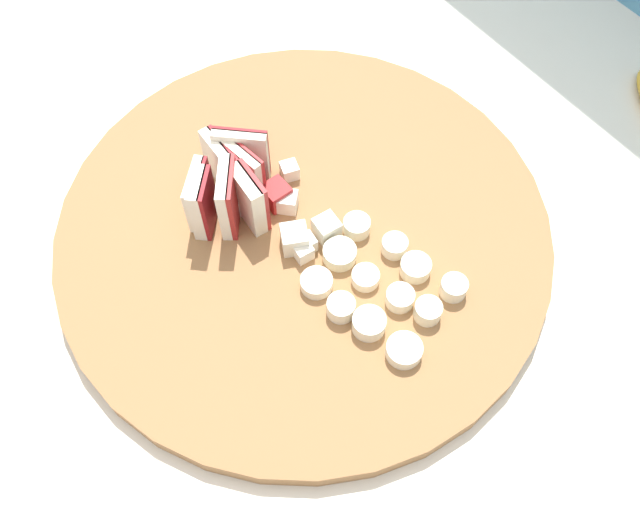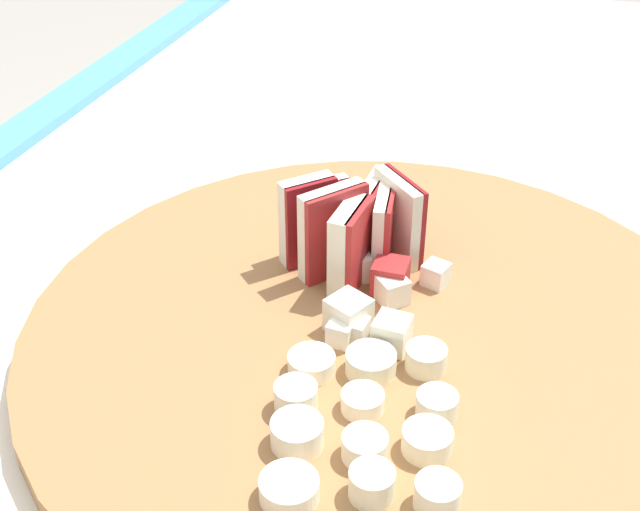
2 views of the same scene
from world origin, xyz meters
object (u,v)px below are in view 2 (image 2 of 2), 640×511
(apple_dice_pile, at_px, (376,299))
(cutting_board, at_px, (378,336))
(apple_wedge_fan, at_px, (353,226))
(banana_slice_rows, at_px, (361,420))

(apple_dice_pile, bearing_deg, cutting_board, 25.01)
(cutting_board, distance_m, apple_wedge_fan, 0.08)
(apple_wedge_fan, xyz_separation_m, apple_dice_pile, (0.05, 0.03, -0.02))
(apple_dice_pile, distance_m, banana_slice_rows, 0.10)
(apple_dice_pile, bearing_deg, apple_wedge_fan, -149.14)
(cutting_board, bearing_deg, apple_wedge_fan, -150.23)
(cutting_board, bearing_deg, banana_slice_rows, 8.61)
(apple_wedge_fan, bearing_deg, cutting_board, 29.77)
(banana_slice_rows, bearing_deg, apple_dice_pile, -169.31)
(cutting_board, relative_size, apple_wedge_fan, 4.59)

